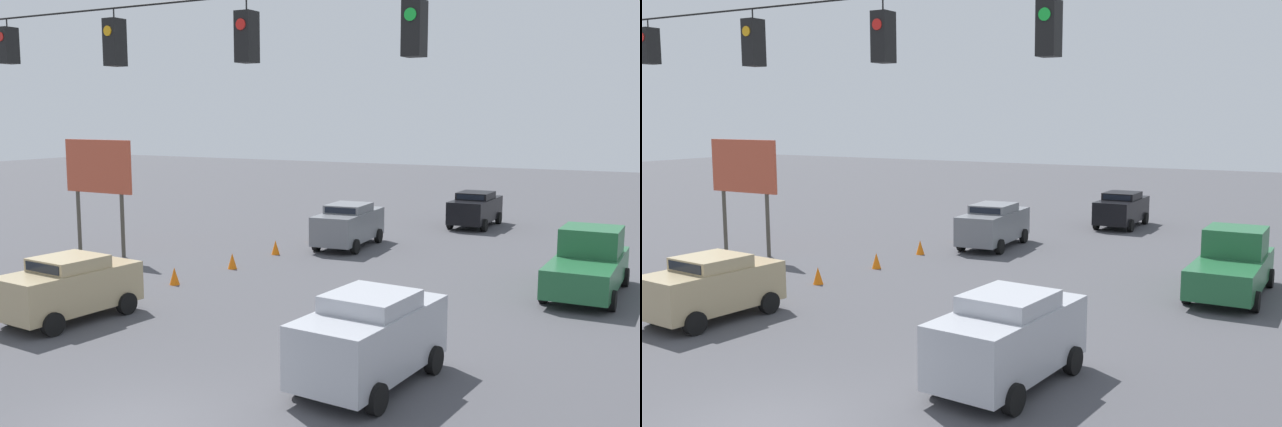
{
  "view_description": "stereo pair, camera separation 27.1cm",
  "coord_description": "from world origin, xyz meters",
  "views": [
    {
      "loc": [
        -9.03,
        9.21,
        5.77
      ],
      "look_at": [
        0.96,
        -9.04,
        2.9
      ],
      "focal_mm": 40.0,
      "sensor_mm": 36.0,
      "label": 1
    },
    {
      "loc": [
        -9.27,
        9.08,
        5.77
      ],
      "look_at": [
        0.96,
        -9.04,
        2.9
      ],
      "focal_mm": 40.0,
      "sensor_mm": 36.0,
      "label": 2
    }
  ],
  "objects": [
    {
      "name": "sedan_tan_parked_shoulder",
      "position": [
        6.65,
        -4.66,
        0.95
      ],
      "size": [
        2.27,
        4.0,
        1.83
      ],
      "color": "tan",
      "rests_on": "ground_plane"
    },
    {
      "name": "traffic_cone_fifth",
      "position": [
        6.64,
        -18.8,
        0.3
      ],
      "size": [
        0.35,
        0.35,
        0.6
      ],
      "primitive_type": "cone",
      "color": "orange",
      "rests_on": "ground_plane"
    },
    {
      "name": "traffic_cone_third",
      "position": [
        6.6,
        -12.42,
        0.3
      ],
      "size": [
        0.35,
        0.35,
        0.6
      ],
      "primitive_type": "cone",
      "color": "orange",
      "rests_on": "ground_plane"
    },
    {
      "name": "traffic_cone_second",
      "position": [
        6.84,
        -9.37,
        0.3
      ],
      "size": [
        0.35,
        0.35,
        0.6
      ],
      "primitive_type": "cone",
      "color": "orange",
      "rests_on": "ground_plane"
    },
    {
      "name": "traffic_cone_nearest",
      "position": [
        6.82,
        -6.15,
        0.3
      ],
      "size": [
        0.35,
        0.35,
        0.6
      ],
      "primitive_type": "cone",
      "color": "orange",
      "rests_on": "ground_plane"
    },
    {
      "name": "pickup_truck_green_oncoming_far",
      "position": [
        -5.78,
        -14.92,
        0.98
      ],
      "size": [
        2.2,
        5.46,
        2.12
      ],
      "color": "#236038",
      "rests_on": "ground_plane"
    },
    {
      "name": "sedan_grey_withflow_far",
      "position": [
        4.78,
        -18.65,
        1.0
      ],
      "size": [
        2.3,
        4.72,
        1.92
      ],
      "color": "slate",
      "rests_on": "ground_plane"
    },
    {
      "name": "overhead_signal_span",
      "position": [
        -0.04,
        -1.63,
        5.53
      ],
      "size": [
        22.57,
        0.38,
        8.89
      ],
      "color": "slate",
      "rests_on": "ground_plane"
    },
    {
      "name": "traffic_cone_fourth",
      "position": [
        6.66,
        -15.58,
        0.3
      ],
      "size": [
        0.35,
        0.35,
        0.6
      ],
      "primitive_type": "cone",
      "color": "orange",
      "rests_on": "ground_plane"
    },
    {
      "name": "sedan_silver_crossing_near",
      "position": [
        -2.88,
        -4.28,
        1.05
      ],
      "size": [
        2.27,
        4.23,
        2.02
      ],
      "color": "#A8AAB2",
      "rests_on": "ground_plane"
    },
    {
      "name": "roadside_billboard",
      "position": [
        13.11,
        -12.14,
        3.39
      ],
      "size": [
        3.56,
        0.16,
        4.78
      ],
      "color": "#4C473D",
      "rests_on": "ground_plane"
    },
    {
      "name": "sedan_black_withflow_deep",
      "position": [
        1.55,
        -27.04,
        0.95
      ],
      "size": [
        2.04,
        4.46,
        1.82
      ],
      "color": "black",
      "rests_on": "ground_plane"
    }
  ]
}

